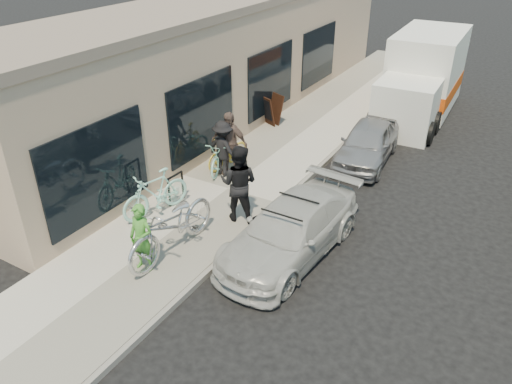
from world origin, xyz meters
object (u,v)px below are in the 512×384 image
at_px(sandwich_board, 271,110).
at_px(bike_rack, 176,185).
at_px(sedan_silver, 367,143).
at_px(bystander_a, 224,149).
at_px(woman_rider, 141,238).
at_px(cruiser_bike_a, 155,193).
at_px(man_standing, 239,183).
at_px(cruiser_bike_b, 222,154).
at_px(bystander_b, 229,143).
at_px(moving_truck, 422,79).
at_px(tandem_bike, 172,226).
at_px(sedan_white, 291,230).
at_px(cruiser_bike_c, 228,151).

bearing_deg(sandwich_board, bike_rack, -60.21).
distance_m(bike_rack, sandwich_board, 5.97).
bearing_deg(sandwich_board, sedan_silver, 11.52).
bearing_deg(bike_rack, bystander_a, 84.05).
relative_size(bike_rack, woman_rider, 0.53).
height_order(bike_rack, cruiser_bike_a, cruiser_bike_a).
relative_size(bike_rack, man_standing, 0.42).
bearing_deg(man_standing, cruiser_bike_b, -60.72).
xyz_separation_m(sandwich_board, cruiser_bike_a, (0.46, -6.62, 0.04)).
xyz_separation_m(man_standing, cruiser_bike_b, (-1.83, 1.98, -0.49)).
bearing_deg(bystander_b, sedan_silver, 37.31).
bearing_deg(moving_truck, tandem_bike, -102.72).
height_order(sandwich_board, cruiser_bike_a, cruiser_bike_a).
bearing_deg(cruiser_bike_b, sedan_silver, 25.62).
height_order(sedan_white, cruiser_bike_c, sedan_white).
distance_m(cruiser_bike_b, bystander_a, 0.48).
relative_size(bike_rack, sedan_white, 0.18).
bearing_deg(bike_rack, cruiser_bike_a, -97.03).
bearing_deg(sedan_silver, sandwich_board, 161.86).
height_order(moving_truck, woman_rider, moving_truck).
bearing_deg(sedan_silver, cruiser_bike_b, -143.52).
height_order(moving_truck, cruiser_bike_c, moving_truck).
distance_m(tandem_bike, man_standing, 1.98).
bearing_deg(bike_rack, sedan_silver, 57.33).
xyz_separation_m(sedan_white, cruiser_bike_a, (-3.49, -0.37, 0.11)).
distance_m(sedan_white, bystander_a, 3.91).
distance_m(woman_rider, cruiser_bike_c, 5.02).
bearing_deg(bystander_a, sedan_silver, -122.65).
relative_size(cruiser_bike_b, bystander_b, 0.97).
height_order(cruiser_bike_c, bystander_a, bystander_a).
relative_size(sedan_white, tandem_bike, 1.63).
height_order(bike_rack, moving_truck, moving_truck).
xyz_separation_m(sandwich_board, sedan_white, (3.95, -6.25, -0.07)).
distance_m(sandwich_board, woman_rider, 8.61).
bearing_deg(cruiser_bike_a, cruiser_bike_c, 103.18).
bearing_deg(sandwich_board, bystander_a, -55.06).
distance_m(cruiser_bike_c, bystander_b, 0.61).
relative_size(sedan_silver, bystander_b, 1.92).
distance_m(tandem_bike, bystander_a, 3.81).
bearing_deg(cruiser_bike_b, man_standing, -63.27).
height_order(sedan_silver, bystander_a, bystander_a).
distance_m(man_standing, bystander_a, 2.36).
height_order(bike_rack, woman_rider, woman_rider).
height_order(sedan_silver, cruiser_bike_a, cruiser_bike_a).
distance_m(sedan_white, woman_rider, 3.17).
height_order(tandem_bike, man_standing, man_standing).
bearing_deg(sedan_silver, sedan_white, -93.41).
height_order(moving_truck, bystander_b, moving_truck).
distance_m(woman_rider, man_standing, 2.75).
xyz_separation_m(sandwich_board, cruiser_bike_b, (0.50, -3.80, -0.06)).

